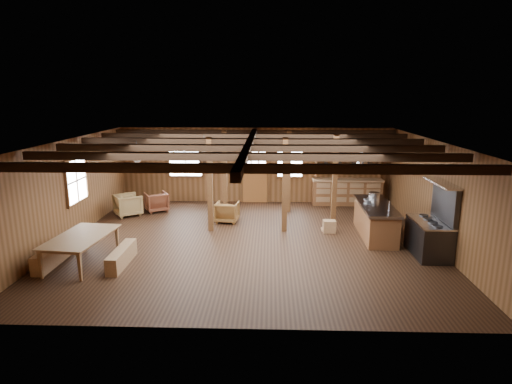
% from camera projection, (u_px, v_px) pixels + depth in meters
% --- Properties ---
extents(room, '(10.04, 9.04, 2.84)m').
position_uv_depth(room, '(249.00, 193.00, 11.56)').
color(room, black).
rests_on(room, ground).
extents(ceiling_joists, '(9.80, 8.82, 0.18)m').
position_uv_depth(ceiling_joists, '(249.00, 145.00, 11.45)').
color(ceiling_joists, black).
rests_on(ceiling_joists, ceiling).
extents(timber_posts, '(3.95, 2.35, 2.80)m').
position_uv_depth(timber_posts, '(269.00, 178.00, 13.57)').
color(timber_posts, '#482614').
rests_on(timber_posts, floor).
extents(back_door, '(1.02, 0.08, 2.15)m').
position_uv_depth(back_door, '(255.00, 179.00, 16.01)').
color(back_door, brown).
rests_on(back_door, floor).
extents(window_back_left, '(1.32, 0.06, 1.32)m').
position_uv_depth(window_back_left, '(185.00, 160.00, 15.94)').
color(window_back_left, white).
rests_on(window_back_left, wall_back).
extents(window_back_right, '(1.02, 0.06, 1.32)m').
position_uv_depth(window_back_right, '(290.00, 160.00, 15.82)').
color(window_back_right, white).
rests_on(window_back_right, wall_back).
extents(window_left, '(0.14, 1.24, 1.32)m').
position_uv_depth(window_left, '(76.00, 181.00, 12.17)').
color(window_left, white).
rests_on(window_left, wall_back).
extents(notice_boards, '(1.08, 0.03, 0.90)m').
position_uv_depth(notice_boards, '(215.00, 159.00, 15.90)').
color(notice_boards, silver).
rests_on(notice_boards, wall_back).
extents(back_counter, '(2.55, 0.60, 2.45)m').
position_uv_depth(back_counter, '(347.00, 189.00, 15.72)').
color(back_counter, brown).
rests_on(back_counter, floor).
extents(pendant_lamps, '(1.86, 2.36, 0.66)m').
position_uv_depth(pendant_lamps, '(173.00, 156.00, 12.42)').
color(pendant_lamps, '#303033').
rests_on(pendant_lamps, ceiling).
extents(pot_rack, '(0.43, 3.00, 0.46)m').
position_uv_depth(pot_rack, '(355.00, 159.00, 11.71)').
color(pot_rack, '#303033').
rests_on(pot_rack, ceiling).
extents(kitchen_island, '(0.94, 2.52, 1.20)m').
position_uv_depth(kitchen_island, '(375.00, 220.00, 12.27)').
color(kitchen_island, brown).
rests_on(kitchen_island, floor).
extents(step_stool, '(0.42, 0.30, 0.36)m').
position_uv_depth(step_stool, '(329.00, 226.00, 12.65)').
color(step_stool, olive).
rests_on(step_stool, floor).
extents(commercial_range, '(0.79, 1.54, 1.90)m').
position_uv_depth(commercial_range, '(431.00, 232.00, 10.78)').
color(commercial_range, '#303033').
rests_on(commercial_range, floor).
extents(dining_table, '(1.33, 2.13, 0.71)m').
position_uv_depth(dining_table, '(83.00, 250.00, 10.25)').
color(dining_table, olive).
rests_on(dining_table, floor).
extents(bench_wall, '(0.30, 1.59, 0.44)m').
position_uv_depth(bench_wall, '(53.00, 255.00, 10.31)').
color(bench_wall, olive).
rests_on(bench_wall, floor).
extents(bench_aisle, '(0.28, 1.48, 0.41)m').
position_uv_depth(bench_aisle, '(122.00, 257.00, 10.26)').
color(bench_aisle, olive).
rests_on(bench_aisle, floor).
extents(armchair_a, '(0.98, 0.99, 0.66)m').
position_uv_depth(armchair_a, '(156.00, 202.00, 14.89)').
color(armchair_a, brown).
rests_on(armchair_a, floor).
extents(armchair_b, '(0.78, 0.80, 0.65)m').
position_uv_depth(armchair_b, '(227.00, 212.00, 13.65)').
color(armchair_b, brown).
rests_on(armchair_b, floor).
extents(armchair_c, '(1.11, 1.11, 0.73)m').
position_uv_depth(armchair_c, '(128.00, 205.00, 14.36)').
color(armchair_c, olive).
rests_on(armchair_c, floor).
extents(counter_pot, '(0.32, 0.32, 0.19)m').
position_uv_depth(counter_pot, '(374.00, 195.00, 12.82)').
color(counter_pot, silver).
rests_on(counter_pot, kitchen_island).
extents(bowl, '(0.30, 0.30, 0.06)m').
position_uv_depth(bowl, '(368.00, 200.00, 12.48)').
color(bowl, silver).
rests_on(bowl, kitchen_island).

